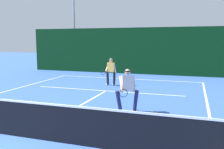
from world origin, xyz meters
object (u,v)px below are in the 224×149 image
(player_near, at_px, (127,89))
(tennis_ball, at_px, (68,108))
(light_pole, at_px, (74,11))
(tennis_ball_extra, at_px, (152,112))
(player_far, at_px, (111,71))

(player_near, bearing_deg, tennis_ball, -20.41)
(player_near, relative_size, light_pole, 0.18)
(tennis_ball, relative_size, tennis_ball_extra, 1.00)
(light_pole, bearing_deg, player_far, -50.10)
(player_near, height_order, light_pole, light_pole)
(player_far, bearing_deg, tennis_ball_extra, 123.89)
(player_far, relative_size, tennis_ball, 23.82)
(player_near, height_order, tennis_ball_extra, player_near)
(tennis_ball_extra, distance_m, light_pole, 15.84)
(tennis_ball, xyz_separation_m, tennis_ball_extra, (3.15, 0.49, 0.00))
(tennis_ball, distance_m, light_pole, 14.68)
(player_near, bearing_deg, tennis_ball_extra, 162.55)
(player_near, distance_m, player_far, 5.46)
(player_far, distance_m, tennis_ball, 5.33)
(player_near, distance_m, tennis_ball_extra, 1.23)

